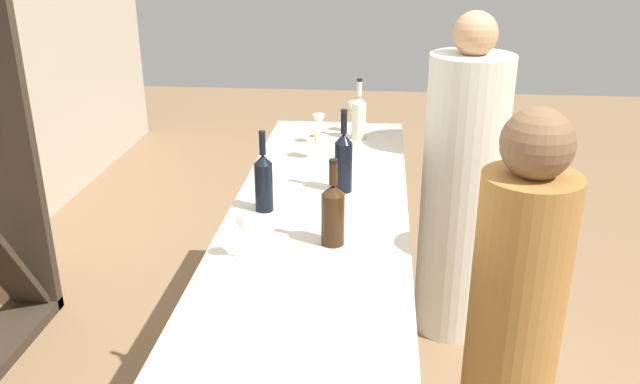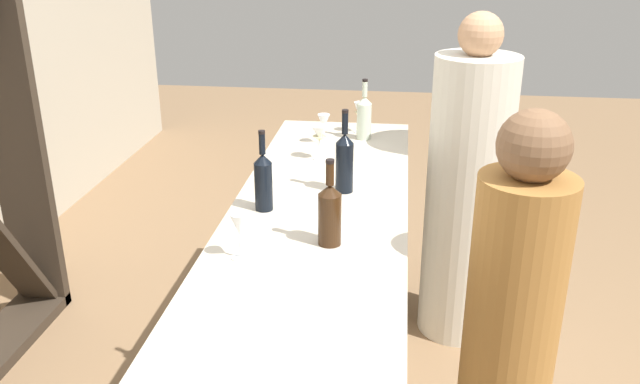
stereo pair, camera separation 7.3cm
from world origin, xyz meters
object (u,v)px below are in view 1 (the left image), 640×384
object	(u,v)px
wine_glass_near_left	(354,112)
wine_glass_far_left	(243,227)
wine_bottle_second_right_clear_pale	(359,116)
person_center_guest	(512,337)
wine_bottle_center_near_black	(343,161)
wine_glass_near_right	(319,123)
wine_bottle_second_left_near_black	(264,181)
wine_bottle_leftmost_amber_brown	(333,213)
wine_glass_near_center	(316,135)
person_left_guest	(461,194)

from	to	relation	value
wine_glass_near_left	wine_glass_far_left	xyz separation A→B (m)	(-1.45, 0.29, 0.01)
wine_bottle_second_right_clear_pale	wine_glass_far_left	bearing A→B (deg)	166.70
person_center_guest	wine_bottle_center_near_black	bearing A→B (deg)	-23.58
wine_bottle_center_near_black	wine_bottle_second_right_clear_pale	distance (m)	0.72
person_center_guest	wine_glass_near_right	bearing A→B (deg)	-37.29
wine_glass_near_right	person_center_guest	bearing A→B (deg)	-147.48
wine_bottle_second_left_near_black	wine_glass_far_left	world-z (taller)	wine_bottle_second_left_near_black
wine_bottle_center_near_black	wine_glass_far_left	size ratio (longest dim) A/B	2.16
wine_bottle_leftmost_amber_brown	wine_bottle_second_right_clear_pale	distance (m)	1.20
wine_bottle_leftmost_amber_brown	wine_glass_near_right	xyz separation A→B (m)	(1.10, 0.15, -0.01)
wine_bottle_center_near_black	wine_glass_far_left	xyz separation A→B (m)	(-0.62, 0.28, -0.02)
wine_bottle_center_near_black	wine_glass_near_center	size ratio (longest dim) A/B	2.15
wine_bottle_second_left_near_black	person_center_guest	size ratio (longest dim) A/B	0.21
wine_bottle_center_near_black	wine_glass_far_left	distance (m)	0.68
wine_glass_near_left	person_left_guest	world-z (taller)	person_left_guest
wine_glass_near_center	wine_glass_near_right	size ratio (longest dim) A/B	1.07
wine_glass_far_left	person_center_guest	size ratio (longest dim) A/B	0.11
wine_bottle_leftmost_amber_brown	wine_bottle_center_near_black	world-z (taller)	wine_bottle_center_near_black
wine_bottle_second_left_near_black	person_left_guest	size ratio (longest dim) A/B	0.19
wine_bottle_second_left_near_black	wine_bottle_second_right_clear_pale	bearing A→B (deg)	-18.78
wine_bottle_leftmost_amber_brown	person_left_guest	distance (m)	1.24
wine_bottle_second_right_clear_pale	person_center_guest	bearing A→B (deg)	-156.23
wine_glass_near_center	person_center_guest	world-z (taller)	person_center_guest
wine_glass_near_left	wine_bottle_leftmost_amber_brown	bearing A→B (deg)	179.42
wine_bottle_center_near_black	wine_bottle_second_right_clear_pale	size ratio (longest dim) A/B	1.12
person_left_guest	person_center_guest	distance (m)	1.15
wine_glass_near_center	wine_glass_far_left	size ratio (longest dim) A/B	1.01
wine_bottle_second_left_near_black	person_center_guest	xyz separation A→B (m)	(-0.36, -0.89, -0.39)
wine_bottle_second_left_near_black	wine_glass_far_left	xyz separation A→B (m)	(-0.40, -0.00, -0.01)
wine_bottle_second_right_clear_pale	person_left_guest	size ratio (longest dim) A/B	0.19
wine_bottle_second_right_clear_pale	wine_glass_near_left	size ratio (longest dim) A/B	1.90
wine_bottle_leftmost_amber_brown	wine_glass_near_center	size ratio (longest dim) A/B	1.91
wine_glass_near_right	wine_bottle_second_left_near_black	bearing A→B (deg)	171.28
wine_bottle_center_near_black	person_left_guest	world-z (taller)	person_left_guest
wine_glass_near_left	wine_bottle_second_right_clear_pale	bearing A→B (deg)	-165.93
wine_glass_far_left	wine_bottle_leftmost_amber_brown	bearing A→B (deg)	-63.38
wine_bottle_second_right_clear_pale	person_center_guest	size ratio (longest dim) A/B	0.20
wine_glass_near_center	person_left_guest	bearing A→B (deg)	-75.39
wine_bottle_center_near_black	person_center_guest	distance (m)	0.93
wine_bottle_center_near_black	wine_glass_near_right	size ratio (longest dim) A/B	2.30
wine_glass_near_left	wine_glass_near_center	world-z (taller)	wine_glass_near_left
wine_glass_far_left	wine_glass_near_right	bearing A→B (deg)	-5.79
wine_bottle_second_left_near_black	person_left_guest	bearing A→B (deg)	-46.66
wine_bottle_center_near_black	wine_glass_near_center	xyz separation A→B (m)	(0.39, 0.15, -0.02)
person_center_guest	wine_glass_far_left	bearing A→B (deg)	22.70
wine_bottle_second_left_near_black	person_center_guest	bearing A→B (deg)	-111.94
wine_glass_near_left	wine_bottle_second_left_near_black	bearing A→B (deg)	164.40
wine_bottle_second_left_near_black	wine_bottle_center_near_black	world-z (taller)	wine_bottle_center_near_black
wine_bottle_second_left_near_black	wine_bottle_second_right_clear_pale	xyz separation A→B (m)	(0.94, -0.32, -0.00)
wine_glass_near_left	wine_glass_near_right	size ratio (longest dim) A/B	1.08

